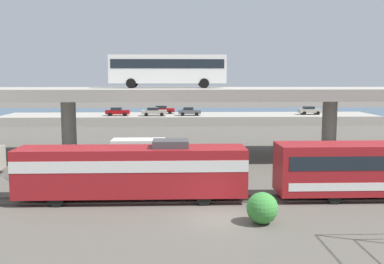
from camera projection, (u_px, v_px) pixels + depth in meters
name	position (u px, v px, depth m)	size (l,w,h in m)	color
ground_plane	(219.00, 218.00, 26.22)	(260.00, 260.00, 0.00)	#565149
rail_strip_near	(214.00, 202.00, 29.42)	(110.00, 0.12, 0.12)	#59544C
rail_strip_far	(212.00, 196.00, 30.93)	(110.00, 0.12, 0.12)	#59544C
train_locomotive	(121.00, 169.00, 29.69)	(16.46, 3.04, 4.18)	maroon
highway_overpass	(201.00, 95.00, 45.24)	(96.00, 11.00, 7.27)	#9E998E
transit_bus_on_overpass	(168.00, 68.00, 45.56)	(12.00, 2.68, 3.40)	silver
service_truck_east	(129.00, 155.00, 38.17)	(6.80, 2.46, 3.04)	#0C4C26
pier_parking_lot	(190.00, 119.00, 80.66)	(67.56, 10.99, 1.58)	#9E998E
parked_car_0	(189.00, 111.00, 78.27)	(4.00, 1.97, 1.50)	#515459
parked_car_1	(162.00, 110.00, 82.35)	(4.52, 1.82, 1.50)	maroon
parked_car_2	(117.00, 111.00, 77.75)	(4.19, 1.86, 1.50)	maroon
parked_car_3	(310.00, 110.00, 80.52)	(4.02, 1.95, 1.50)	#9E998C
parked_car_4	(154.00, 112.00, 77.55)	(4.38, 1.94, 1.50)	#9E998C
harbor_water	(187.00, 113.00, 103.56)	(140.00, 36.00, 0.01)	#2D5170
shrub_right	(262.00, 208.00, 25.19)	(1.83, 1.83, 1.83)	#398637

